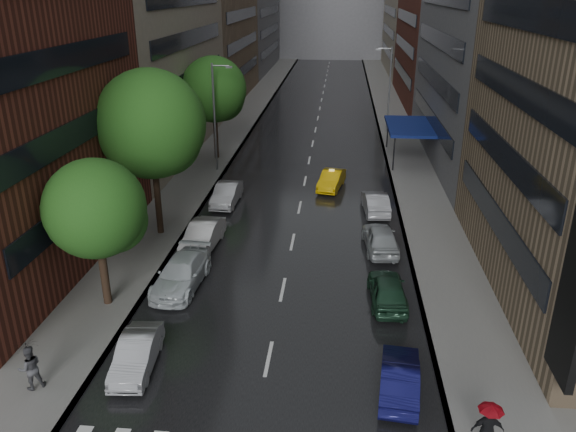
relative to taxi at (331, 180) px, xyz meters
The scene contains 15 objects.
ground 26.47m from the taxi, 94.76° to the right, with size 220.00×220.00×0.00m, color gray.
road 23.74m from the taxi, 95.31° to the left, with size 14.00×140.00×0.01m, color black.
sidewalk_left 26.16m from the taxi, 115.35° to the left, with size 4.00×140.00×0.15m, color gray.
sidewalk_right 24.60m from the taxi, 73.94° to the left, with size 4.00×140.00×0.15m, color gray.
tree_near 22.08m from the taxi, 119.95° to the right, with size 4.78×4.78×7.63m.
tree_mid 16.07m from the taxi, 137.29° to the right, with size 6.62×6.62×10.56m.
tree_far 14.23m from the taxi, 145.83° to the left, with size 5.86×5.86×9.34m.
taxi is the anchor object (origin of this frame).
parked_cars_left 15.63m from the taxi, 119.08° to the right, with size 2.51×23.77×1.57m.
parked_cars_right 14.02m from the taxi, 76.78° to the right, with size 2.27×23.66×1.60m.
ped_black_umbrella 27.65m from the taxi, 113.92° to the right, with size 1.16×1.12×2.09m.
ped_red_umbrella 27.63m from the taxi, 77.83° to the right, with size 1.09×0.82×2.01m.
street_lamp_left 11.35m from the taxi, 159.88° to the left, with size 1.74×0.22×9.00m.
street_lamp_right 19.88m from the taxi, 73.48° to the left, with size 1.74×0.22×9.00m.
awning 11.24m from the taxi, 51.82° to the left, with size 4.00×8.00×3.12m.
Camera 1 is at (2.71, -15.89, 14.88)m, focal length 35.00 mm.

